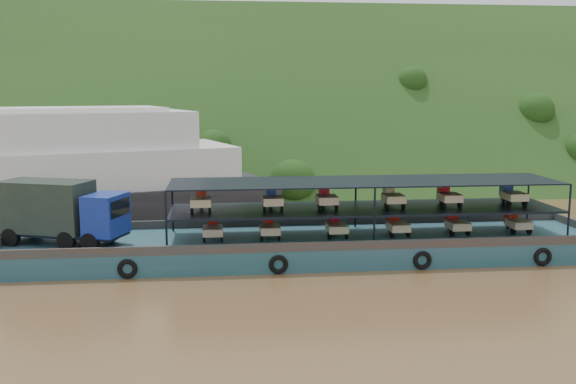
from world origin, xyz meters
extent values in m
plane|color=brown|center=(0.00, 0.00, 0.00)|extent=(160.00, 160.00, 0.00)
cube|color=#1A3915|center=(0.00, 36.00, 0.00)|extent=(140.00, 39.60, 39.60)
cube|color=#164A4E|center=(-1.41, -1.65, 0.60)|extent=(35.00, 7.00, 1.20)
cube|color=#592D19|center=(-1.41, 1.75, 1.45)|extent=(35.00, 0.20, 0.50)
cube|color=#592D19|center=(-1.41, -5.05, 1.45)|extent=(35.00, 0.20, 0.50)
cube|color=#592D19|center=(-18.81, -1.65, 1.45)|extent=(0.20, 7.00, 0.50)
torus|color=black|center=(-11.41, -5.20, 0.55)|extent=(1.06, 0.26, 1.06)
torus|color=black|center=(-3.41, -5.20, 0.55)|extent=(1.06, 0.26, 1.06)
torus|color=black|center=(4.59, -5.20, 0.55)|extent=(1.06, 0.26, 1.06)
torus|color=black|center=(11.59, -5.20, 0.55)|extent=(1.06, 0.26, 1.06)
cylinder|color=black|center=(-18.19, -2.05, 1.72)|extent=(1.09, 0.69, 1.03)
cylinder|color=black|center=(-17.45, -0.01, 1.72)|extent=(1.09, 0.69, 1.03)
cylinder|color=black|center=(-14.89, -3.24, 1.72)|extent=(1.09, 0.69, 1.03)
cylinder|color=black|center=(-14.16, -1.21, 1.72)|extent=(1.09, 0.69, 1.03)
cylinder|color=black|center=(-13.54, -3.74, 1.72)|extent=(1.09, 0.69, 1.03)
cylinder|color=black|center=(-12.80, -1.70, 1.72)|extent=(1.09, 0.69, 1.03)
cube|color=black|center=(-15.30, -1.95, 1.87)|extent=(7.36, 4.53, 0.21)
cube|color=navy|center=(-12.78, -2.86, 3.05)|extent=(2.49, 2.92, 2.27)
cube|color=black|center=(-11.96, -3.16, 3.47)|extent=(0.76, 1.96, 0.93)
cube|color=black|center=(-16.27, -1.59, 3.36)|extent=(5.49, 4.01, 2.89)
cube|color=black|center=(2.09, -1.65, 2.86)|extent=(23.00, 5.00, 0.12)
cube|color=black|center=(2.09, -1.65, 4.50)|extent=(23.00, 5.00, 0.08)
cylinder|color=black|center=(-9.41, -4.15, 2.85)|extent=(0.12, 0.12, 3.30)
cylinder|color=black|center=(-9.41, 0.85, 2.85)|extent=(0.12, 0.12, 3.30)
cylinder|color=black|center=(2.09, -4.15, 2.85)|extent=(0.12, 0.12, 3.30)
cylinder|color=black|center=(2.09, 0.85, 2.85)|extent=(0.12, 0.12, 3.30)
cylinder|color=black|center=(13.59, -4.15, 2.85)|extent=(0.12, 0.12, 3.30)
cylinder|color=black|center=(13.59, 0.85, 2.85)|extent=(0.12, 0.12, 3.30)
cylinder|color=black|center=(-6.93, -0.60, 1.46)|extent=(0.12, 0.52, 0.52)
cylinder|color=black|center=(-7.43, -2.40, 1.46)|extent=(0.14, 0.52, 0.52)
cylinder|color=black|center=(-6.43, -2.40, 1.46)|extent=(0.14, 0.52, 0.52)
cube|color=beige|center=(-6.93, -2.05, 1.80)|extent=(1.15, 1.50, 0.44)
cube|color=#AF140B|center=(-6.93, -0.90, 1.98)|extent=(0.55, 0.80, 0.80)
cube|color=#AF140B|center=(-6.93, -1.10, 2.48)|extent=(0.50, 0.10, 0.10)
cylinder|color=black|center=(-3.62, -0.60, 1.46)|extent=(0.12, 0.52, 0.52)
cylinder|color=black|center=(-4.12, -2.40, 1.46)|extent=(0.14, 0.52, 0.52)
cylinder|color=black|center=(-3.12, -2.40, 1.46)|extent=(0.14, 0.52, 0.52)
cube|color=beige|center=(-3.62, -2.05, 1.80)|extent=(1.15, 1.50, 0.44)
cube|color=red|center=(-3.62, -0.90, 1.98)|extent=(0.55, 0.80, 0.80)
cube|color=red|center=(-3.62, -1.10, 2.48)|extent=(0.50, 0.10, 0.10)
cylinder|color=black|center=(0.36, -0.60, 1.46)|extent=(0.12, 0.52, 0.52)
cylinder|color=black|center=(-0.14, -2.40, 1.46)|extent=(0.14, 0.52, 0.52)
cylinder|color=black|center=(0.86, -2.40, 1.46)|extent=(0.14, 0.52, 0.52)
cube|color=beige|center=(0.36, -2.05, 1.80)|extent=(1.15, 1.50, 0.44)
cube|color=red|center=(0.36, -0.90, 1.98)|extent=(0.55, 0.80, 0.80)
cube|color=red|center=(0.36, -1.10, 2.48)|extent=(0.50, 0.10, 0.10)
cylinder|color=black|center=(4.09, -0.60, 1.46)|extent=(0.12, 0.52, 0.52)
cylinder|color=black|center=(3.59, -2.40, 1.46)|extent=(0.14, 0.52, 0.52)
cylinder|color=black|center=(4.59, -2.40, 1.46)|extent=(0.14, 0.52, 0.52)
cube|color=beige|center=(4.09, -2.05, 1.80)|extent=(1.15, 1.50, 0.44)
cube|color=red|center=(4.09, -0.90, 1.98)|extent=(0.55, 0.80, 0.80)
cube|color=red|center=(4.09, -1.10, 2.48)|extent=(0.50, 0.10, 0.10)
cylinder|color=black|center=(7.78, -0.60, 1.46)|extent=(0.12, 0.52, 0.52)
cylinder|color=black|center=(7.28, -2.40, 1.46)|extent=(0.14, 0.52, 0.52)
cylinder|color=black|center=(8.28, -2.40, 1.46)|extent=(0.14, 0.52, 0.52)
cube|color=#CBBC8F|center=(7.78, -2.05, 1.80)|extent=(1.15, 1.50, 0.44)
cube|color=#B6110C|center=(7.78, -0.90, 1.98)|extent=(0.55, 0.80, 0.80)
cube|color=#B6110C|center=(7.78, -1.10, 2.48)|extent=(0.50, 0.10, 0.10)
cylinder|color=black|center=(11.63, -0.60, 1.46)|extent=(0.12, 0.52, 0.52)
cylinder|color=black|center=(11.13, -2.40, 1.46)|extent=(0.14, 0.52, 0.52)
cylinder|color=black|center=(12.13, -2.40, 1.46)|extent=(0.14, 0.52, 0.52)
cube|color=beige|center=(11.63, -2.05, 1.80)|extent=(1.15, 1.50, 0.44)
cube|color=red|center=(11.63, -0.90, 1.98)|extent=(0.55, 0.80, 0.80)
cube|color=red|center=(11.63, -1.10, 2.48)|extent=(0.50, 0.10, 0.10)
cylinder|color=black|center=(-7.58, -0.60, 3.18)|extent=(0.12, 0.52, 0.52)
cylinder|color=black|center=(-8.08, -2.40, 3.18)|extent=(0.14, 0.52, 0.52)
cylinder|color=black|center=(-7.08, -2.40, 3.18)|extent=(0.14, 0.52, 0.52)
cube|color=beige|center=(-7.58, -2.05, 3.52)|extent=(1.15, 1.50, 0.44)
cube|color=#BA270C|center=(-7.58, -0.90, 3.70)|extent=(0.55, 0.80, 0.80)
cube|color=#BA270C|center=(-7.58, -1.10, 4.20)|extent=(0.50, 0.10, 0.10)
cylinder|color=black|center=(-3.45, -0.60, 3.18)|extent=(0.12, 0.52, 0.52)
cylinder|color=black|center=(-3.95, -2.40, 3.18)|extent=(0.14, 0.52, 0.52)
cylinder|color=black|center=(-2.95, -2.40, 3.18)|extent=(0.14, 0.52, 0.52)
cube|color=beige|center=(-3.45, -2.05, 3.52)|extent=(1.15, 1.50, 0.44)
cube|color=#1C3CA9|center=(-3.45, -0.90, 3.70)|extent=(0.55, 0.80, 0.80)
cube|color=#1C3CA9|center=(-3.45, -1.10, 4.20)|extent=(0.50, 0.10, 0.10)
cylinder|color=black|center=(-0.25, -0.60, 3.18)|extent=(0.12, 0.52, 0.52)
cylinder|color=black|center=(-0.75, -2.40, 3.18)|extent=(0.14, 0.52, 0.52)
cylinder|color=black|center=(0.25, -2.40, 3.18)|extent=(0.14, 0.52, 0.52)
cube|color=#CAB18F|center=(-0.25, -2.05, 3.52)|extent=(1.15, 1.50, 0.44)
cube|color=red|center=(-0.25, -0.90, 3.70)|extent=(0.55, 0.80, 0.80)
cube|color=red|center=(-0.25, -1.10, 4.20)|extent=(0.50, 0.10, 0.10)
cylinder|color=black|center=(3.75, -0.60, 3.18)|extent=(0.12, 0.52, 0.52)
cylinder|color=black|center=(3.25, -2.40, 3.18)|extent=(0.14, 0.52, 0.52)
cylinder|color=black|center=(4.25, -2.40, 3.18)|extent=(0.14, 0.52, 0.52)
cube|color=#C8C18E|center=(3.75, -2.05, 3.52)|extent=(1.15, 1.50, 0.44)
cube|color=beige|center=(3.75, -0.90, 3.70)|extent=(0.55, 0.80, 0.80)
cube|color=beige|center=(3.75, -1.10, 4.20)|extent=(0.50, 0.10, 0.10)
cylinder|color=black|center=(7.20, -0.60, 3.18)|extent=(0.12, 0.52, 0.52)
cylinder|color=black|center=(6.70, -2.40, 3.18)|extent=(0.14, 0.52, 0.52)
cylinder|color=black|center=(7.70, -2.40, 3.18)|extent=(0.14, 0.52, 0.52)
cube|color=beige|center=(7.20, -2.05, 3.52)|extent=(1.15, 1.50, 0.44)
cube|color=red|center=(7.20, -0.90, 3.70)|extent=(0.55, 0.80, 0.80)
cube|color=red|center=(7.20, -1.10, 4.20)|extent=(0.50, 0.10, 0.10)
cylinder|color=black|center=(11.25, -0.60, 3.18)|extent=(0.12, 0.52, 0.52)
cylinder|color=black|center=(10.75, -2.40, 3.18)|extent=(0.14, 0.52, 0.52)
cylinder|color=black|center=(11.75, -2.40, 3.18)|extent=(0.14, 0.52, 0.52)
cube|color=beige|center=(11.25, -2.05, 3.52)|extent=(1.15, 1.50, 0.44)
cube|color=#19399A|center=(11.25, -0.90, 3.70)|extent=(0.55, 0.80, 0.80)
cube|color=#19399A|center=(11.25, -1.10, 4.20)|extent=(0.50, 0.10, 0.10)
camera|label=1|loc=(-6.52, -38.59, 9.83)|focal=40.00mm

